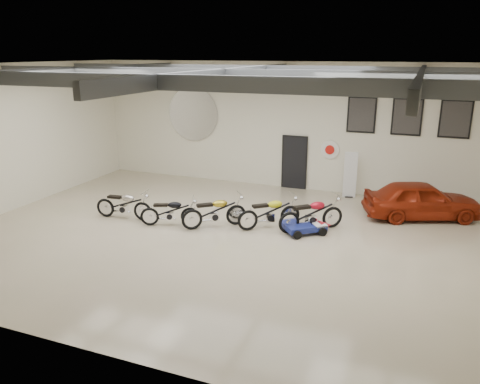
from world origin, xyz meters
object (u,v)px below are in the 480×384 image
at_px(banner_stand, 350,174).
at_px(motorcycle_gold, 214,211).
at_px(motorcycle_silver, 123,204).
at_px(motorcycle_yellow, 269,212).
at_px(go_kart, 310,225).
at_px(motorcycle_red, 311,214).
at_px(vintage_car, 421,200).
at_px(motorcycle_black, 170,211).

xyz_separation_m(banner_stand, motorcycle_gold, (-3.48, -4.79, -0.36)).
distance_m(banner_stand, motorcycle_silver, 8.40).
xyz_separation_m(motorcycle_yellow, go_kart, (1.32, -0.03, -0.26)).
distance_m(motorcycle_silver, go_kart, 6.15).
bearing_deg(banner_stand, motorcycle_silver, -155.84).
bearing_deg(go_kart, motorcycle_red, 58.27).
height_order(banner_stand, motorcycle_yellow, banner_stand).
relative_size(motorcycle_silver, motorcycle_red, 0.92).
bearing_deg(motorcycle_silver, vintage_car, 15.83).
distance_m(motorcycle_black, vintage_car, 8.30).
bearing_deg(go_kart, motorcycle_black, 152.59).
relative_size(banner_stand, motorcycle_red, 0.84).
xyz_separation_m(motorcycle_gold, motorcycle_yellow, (1.63, 0.57, -0.00)).
distance_m(banner_stand, motorcycle_red, 4.02).
distance_m(motorcycle_gold, go_kart, 3.01).
relative_size(motorcycle_black, motorcycle_gold, 0.89).
distance_m(motorcycle_red, vintage_car, 4.00).
bearing_deg(motorcycle_yellow, banner_stand, 26.32).
bearing_deg(motorcycle_red, motorcycle_silver, 150.70).
height_order(motorcycle_gold, motorcycle_red, motorcycle_red).
relative_size(motorcycle_red, go_kart, 1.44).
xyz_separation_m(motorcycle_red, go_kart, (0.04, -0.28, -0.29)).
xyz_separation_m(motorcycle_yellow, motorcycle_red, (1.28, 0.25, 0.02)).
bearing_deg(banner_stand, motorcycle_black, -147.17).
bearing_deg(vintage_car, go_kart, 110.31).
relative_size(motorcycle_silver, motorcycle_yellow, 0.96).
relative_size(banner_stand, vintage_car, 0.48).
bearing_deg(motorcycle_red, motorcycle_black, 155.03).
relative_size(banner_stand, go_kart, 1.21).
bearing_deg(motorcycle_gold, motorcycle_silver, 147.67).
xyz_separation_m(motorcycle_black, motorcycle_red, (4.30, 1.20, 0.08)).
xyz_separation_m(motorcycle_gold, motorcycle_red, (2.91, 0.83, 0.02)).
bearing_deg(go_kart, motorcycle_gold, 151.14).
bearing_deg(motorcycle_gold, motorcycle_yellow, -19.78).
bearing_deg(motorcycle_silver, go_kart, 2.66).
distance_m(motorcycle_gold, vintage_car, 6.89).
height_order(banner_stand, go_kart, banner_stand).
bearing_deg(motorcycle_yellow, vintage_car, -8.50).
relative_size(motorcycle_silver, vintage_car, 0.53).
height_order(go_kart, vintage_car, vintage_car).
height_order(banner_stand, motorcycle_black, banner_stand).
height_order(motorcycle_black, motorcycle_yellow, motorcycle_yellow).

